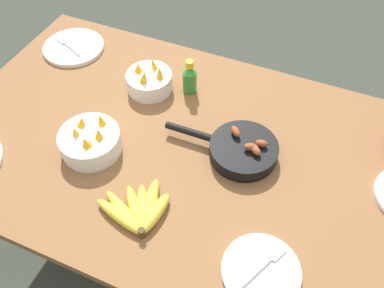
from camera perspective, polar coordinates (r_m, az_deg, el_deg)
name	(u,v)px	position (r m, az deg, el deg)	size (l,w,h in m)	color
ground_plane	(192,244)	(1.94, 0.00, -13.90)	(14.00, 14.00, 0.00)	#383D33
dining_table	(192,164)	(1.41, 0.00, -2.86)	(1.72, 1.00, 0.70)	brown
banana_bunch	(139,212)	(1.20, -7.49, -9.38)	(0.21, 0.20, 0.04)	yellow
skillet	(242,150)	(1.32, 7.00, -0.80)	(0.38, 0.22, 0.08)	black
empty_plate_near_front	(74,47)	(1.80, -16.29, 12.91)	(0.25, 0.25, 0.02)	silver
empty_plate_far_left	(261,271)	(1.14, 9.66, -17.14)	(0.21, 0.21, 0.02)	silver
fruit_bowl_mango	(90,141)	(1.36, -14.08, 0.38)	(0.20, 0.20, 0.11)	silver
fruit_bowl_citrus	(149,81)	(1.53, -6.00, 8.82)	(0.17, 0.17, 0.12)	silver
hot_sauce_bottle	(190,78)	(1.50, -0.32, 9.21)	(0.05, 0.05, 0.14)	#337F2D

